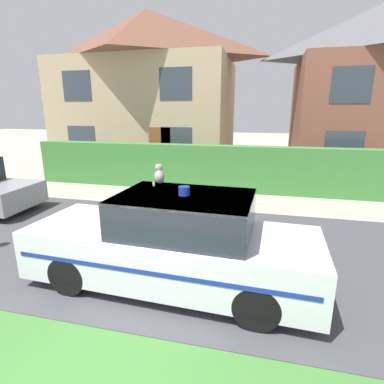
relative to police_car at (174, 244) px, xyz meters
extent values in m
cube|color=#424247|center=(-0.47, 1.36, -0.72)|extent=(28.00, 5.19, 0.01)
cube|color=#3D7F38|center=(-0.05, 6.27, 0.08)|extent=(14.55, 0.57, 1.61)
cylinder|color=black|center=(-1.45, 0.75, -0.40)|extent=(0.63, 0.23, 0.63)
cylinder|color=black|center=(-1.50, -0.63, -0.40)|extent=(0.63, 0.23, 0.63)
cylinder|color=black|center=(1.39, 0.63, -0.40)|extent=(0.63, 0.23, 0.63)
cylinder|color=black|center=(1.34, -0.75, -0.40)|extent=(0.63, 0.23, 0.63)
cube|color=silver|center=(-0.05, 0.00, -0.15)|extent=(4.65, 1.77, 0.78)
cube|color=#232833|center=(0.18, -0.01, 0.53)|extent=(2.08, 1.50, 0.58)
cube|color=silver|center=(0.18, -0.01, 0.80)|extent=(2.08, 1.50, 0.04)
cube|color=navy|center=(-0.02, 0.80, -0.09)|extent=(4.35, 0.19, 0.07)
cube|color=navy|center=(-0.09, -0.79, -0.09)|extent=(4.35, 0.19, 0.07)
cylinder|color=#1933A5|center=(0.18, -0.01, 0.89)|extent=(0.17, 0.17, 0.14)
ellipsoid|color=gray|center=(-0.24, 0.09, 1.06)|extent=(0.24, 0.28, 0.21)
ellipsoid|color=beige|center=(-0.28, 0.18, 1.04)|extent=(0.11, 0.10, 0.11)
sphere|color=gray|center=(-0.28, 0.19, 1.18)|extent=(0.12, 0.12, 0.12)
cone|color=gray|center=(-0.25, 0.20, 1.23)|extent=(0.05, 0.05, 0.05)
cone|color=gray|center=(-0.31, 0.18, 1.23)|extent=(0.05, 0.05, 0.05)
cylinder|color=gray|center=(-0.30, -0.02, 0.97)|extent=(0.10, 0.19, 0.03)
cylinder|color=black|center=(-5.70, 3.08, -0.39)|extent=(0.65, 0.23, 0.64)
cube|color=tan|center=(-4.73, 11.19, 1.89)|extent=(8.40, 5.59, 5.23)
pyramid|color=brown|center=(-4.73, 11.19, 5.69)|extent=(8.82, 5.87, 2.38)
cube|color=brown|center=(-3.19, 8.39, 0.33)|extent=(1.00, 0.02, 2.10)
cube|color=#333D47|center=(-7.04, 8.39, 0.74)|extent=(1.40, 0.02, 1.30)
cube|color=#333D47|center=(-2.42, 8.39, 0.74)|extent=(1.40, 0.02, 1.30)
cube|color=#333D47|center=(-7.04, 8.39, 3.14)|extent=(1.40, 0.02, 1.30)
cube|color=#333D47|center=(-2.42, 8.39, 3.14)|extent=(1.40, 0.02, 1.30)
cube|color=brown|center=(6.29, 11.03, 1.78)|extent=(7.34, 5.23, 5.00)
cube|color=#333D47|center=(4.27, 8.41, 0.68)|extent=(1.40, 0.02, 1.30)
cube|color=#333D47|center=(4.27, 8.41, 2.98)|extent=(1.40, 0.02, 1.30)
camera|label=1|loc=(1.31, -4.19, 2.03)|focal=28.00mm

